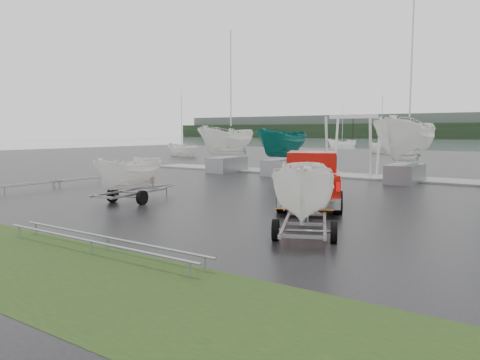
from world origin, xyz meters
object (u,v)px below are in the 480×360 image
pickup_truck (311,177)px  trailer_parked (129,146)px  boat_hoist (353,137)px  trailer_hitched (306,143)px

pickup_truck → trailer_parked: bearing=-171.1°
pickup_truck → trailer_parked: 7.80m
boat_hoist → trailer_hitched: bearing=-72.4°
boat_hoist → pickup_truck: bearing=-76.3°
pickup_truck → boat_hoist: (-2.96, 12.13, 1.55)m
trailer_parked → boat_hoist: 16.75m
pickup_truck → trailer_parked: (-6.40, -4.26, 1.29)m
pickup_truck → trailer_hitched: size_ratio=1.35×
pickup_truck → trailer_parked: trailer_parked is taller
pickup_truck → boat_hoist: 12.59m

